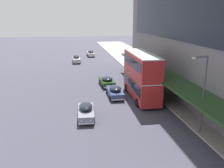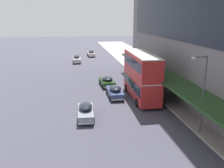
{
  "view_description": "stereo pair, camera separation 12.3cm",
  "coord_description": "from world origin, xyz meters",
  "px_view_note": "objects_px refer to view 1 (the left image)",
  "views": [
    {
      "loc": [
        -5.17,
        -10.88,
        10.49
      ],
      "look_at": [
        0.37,
        21.09,
        1.54
      ],
      "focal_mm": 40.0,
      "sensor_mm": 36.0,
      "label": 1
    },
    {
      "loc": [
        -5.05,
        -10.9,
        10.49
      ],
      "look_at": [
        0.37,
        21.09,
        1.54
      ],
      "focal_mm": 40.0,
      "sensor_mm": 36.0,
      "label": 2
    }
  ],
  "objects_px": {
    "transit_bus_kerbside_front": "(141,74)",
    "sedan_lead_mid": "(115,91)",
    "sedan_trailing_mid": "(86,111)",
    "sedan_oncoming_front": "(91,53)",
    "sedan_lead_near": "(76,59)",
    "street_lamp": "(202,89)",
    "sedan_trailing_near": "(107,81)"
  },
  "relations": [
    {
      "from": "sedan_lead_mid",
      "to": "street_lamp",
      "type": "bearing_deg",
      "value": -64.45
    },
    {
      "from": "transit_bus_kerbside_front",
      "to": "sedan_oncoming_front",
      "type": "height_order",
      "value": "transit_bus_kerbside_front"
    },
    {
      "from": "sedan_lead_mid",
      "to": "sedan_trailing_near",
      "type": "bearing_deg",
      "value": 92.5
    },
    {
      "from": "transit_bus_kerbside_front",
      "to": "sedan_trailing_mid",
      "type": "bearing_deg",
      "value": -144.46
    },
    {
      "from": "transit_bus_kerbside_front",
      "to": "sedan_lead_near",
      "type": "bearing_deg",
      "value": 105.15
    },
    {
      "from": "sedan_trailing_mid",
      "to": "sedan_oncoming_front",
      "type": "bearing_deg",
      "value": 84.17
    },
    {
      "from": "sedan_trailing_near",
      "to": "sedan_oncoming_front",
      "type": "relative_size",
      "value": 0.94
    },
    {
      "from": "sedan_trailing_mid",
      "to": "sedan_oncoming_front",
      "type": "distance_m",
      "value": 41.37
    },
    {
      "from": "sedan_trailing_near",
      "to": "sedan_lead_near",
      "type": "distance_m",
      "value": 21.19
    },
    {
      "from": "sedan_oncoming_front",
      "to": "sedan_lead_near",
      "type": "bearing_deg",
      "value": -115.71
    },
    {
      "from": "transit_bus_kerbside_front",
      "to": "sedan_oncoming_front",
      "type": "bearing_deg",
      "value": 95.31
    },
    {
      "from": "sedan_trailing_mid",
      "to": "sedan_lead_mid",
      "type": "xyz_separation_m",
      "value": [
        4.3,
        6.4,
        0.01
      ]
    },
    {
      "from": "sedan_lead_mid",
      "to": "sedan_trailing_near",
      "type": "distance_m",
      "value": 5.48
    },
    {
      "from": "sedan_oncoming_front",
      "to": "street_lamp",
      "type": "height_order",
      "value": "street_lamp"
    },
    {
      "from": "sedan_lead_mid",
      "to": "street_lamp",
      "type": "distance_m",
      "value": 13.47
    },
    {
      "from": "sedan_lead_near",
      "to": "transit_bus_kerbside_front",
      "type": "bearing_deg",
      "value": -74.85
    },
    {
      "from": "sedan_lead_near",
      "to": "sedan_trailing_mid",
      "type": "bearing_deg",
      "value": -90.23
    },
    {
      "from": "transit_bus_kerbside_front",
      "to": "sedan_lead_mid",
      "type": "relative_size",
      "value": 2.06
    },
    {
      "from": "sedan_lead_mid",
      "to": "street_lamp",
      "type": "xyz_separation_m",
      "value": [
        5.61,
        -11.74,
        3.47
      ]
    },
    {
      "from": "sedan_lead_mid",
      "to": "sedan_lead_near",
      "type": "bearing_deg",
      "value": 99.0
    },
    {
      "from": "transit_bus_kerbside_front",
      "to": "sedan_lead_near",
      "type": "distance_m",
      "value": 28.41
    },
    {
      "from": "sedan_trailing_mid",
      "to": "sedan_lead_near",
      "type": "relative_size",
      "value": 0.95
    },
    {
      "from": "transit_bus_kerbside_front",
      "to": "street_lamp",
      "type": "distance_m",
      "value": 11.03
    },
    {
      "from": "sedan_trailing_mid",
      "to": "sedan_oncoming_front",
      "type": "xyz_separation_m",
      "value": [
        4.2,
        41.16,
        0.03
      ]
    },
    {
      "from": "sedan_trailing_near",
      "to": "street_lamp",
      "type": "height_order",
      "value": "street_lamp"
    },
    {
      "from": "sedan_lead_near",
      "to": "sedan_oncoming_front",
      "type": "height_order",
      "value": "sedan_lead_near"
    },
    {
      "from": "sedan_oncoming_front",
      "to": "street_lamp",
      "type": "distance_m",
      "value": 46.97
    },
    {
      "from": "sedan_lead_near",
      "to": "street_lamp",
      "type": "distance_m",
      "value": 39.43
    },
    {
      "from": "sedan_trailing_mid",
      "to": "sedan_lead_near",
      "type": "distance_m",
      "value": 32.7
    },
    {
      "from": "sedan_trailing_mid",
      "to": "sedan_lead_near",
      "type": "xyz_separation_m",
      "value": [
        0.13,
        32.7,
        0.05
      ]
    },
    {
      "from": "sedan_trailing_near",
      "to": "street_lamp",
      "type": "bearing_deg",
      "value": -71.23
    },
    {
      "from": "sedan_lead_near",
      "to": "sedan_oncoming_front",
      "type": "xyz_separation_m",
      "value": [
        4.07,
        8.46,
        -0.01
      ]
    }
  ]
}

